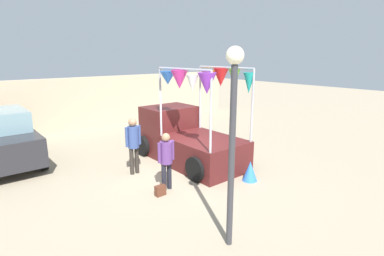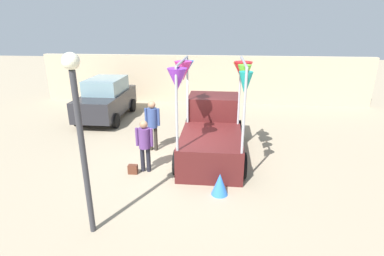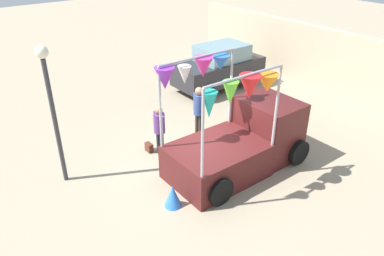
# 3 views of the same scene
# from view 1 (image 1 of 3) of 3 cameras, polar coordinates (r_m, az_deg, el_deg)

# --- Properties ---
(ground_plane) EXTENTS (60.00, 60.00, 0.00)m
(ground_plane) POSITION_cam_1_polar(r_m,az_deg,el_deg) (9.69, -1.44, -8.46)
(ground_plane) COLOR gray
(vendor_truck) EXTENTS (2.45, 4.14, 3.30)m
(vendor_truck) POSITION_cam_1_polar(r_m,az_deg,el_deg) (10.57, -1.23, -1.21)
(vendor_truck) COLOR #4C1919
(vendor_truck) RESTS_ON ground
(parked_car) EXTENTS (1.88, 4.00, 1.88)m
(parked_car) POSITION_cam_1_polar(r_m,az_deg,el_deg) (11.88, -32.22, -1.65)
(parked_car) COLOR #26262B
(parked_car) RESTS_ON ground
(person_customer) EXTENTS (0.53, 0.34, 1.62)m
(person_customer) POSITION_cam_1_polar(r_m,az_deg,el_deg) (8.22, -4.94, -5.36)
(person_customer) COLOR black
(person_customer) RESTS_ON ground
(person_vendor) EXTENTS (0.53, 0.34, 1.80)m
(person_vendor) POSITION_cam_1_polar(r_m,az_deg,el_deg) (9.44, -11.11, -2.31)
(person_vendor) COLOR #2D2823
(person_vendor) RESTS_ON ground
(handbag) EXTENTS (0.28, 0.16, 0.28)m
(handbag) POSITION_cam_1_polar(r_m,az_deg,el_deg) (8.21, -6.06, -11.75)
(handbag) COLOR #592D1E
(handbag) RESTS_ON ground
(street_lamp) EXTENTS (0.32, 0.32, 3.81)m
(street_lamp) POSITION_cam_1_polar(r_m,az_deg,el_deg) (5.43, 7.78, 1.27)
(street_lamp) COLOR #333338
(street_lamp) RESTS_ON ground
(brick_boundary_wall) EXTENTS (18.00, 0.36, 2.60)m
(brick_boundary_wall) POSITION_cam_1_polar(r_m,az_deg,el_deg) (16.08, -19.05, 4.52)
(brick_boundary_wall) COLOR tan
(brick_boundary_wall) RESTS_ON ground
(folded_kite_bundle_azure) EXTENTS (0.53, 0.53, 0.60)m
(folded_kite_bundle_azure) POSITION_cam_1_polar(r_m,az_deg,el_deg) (9.16, 10.99, -8.07)
(folded_kite_bundle_azure) COLOR blue
(folded_kite_bundle_azure) RESTS_ON ground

